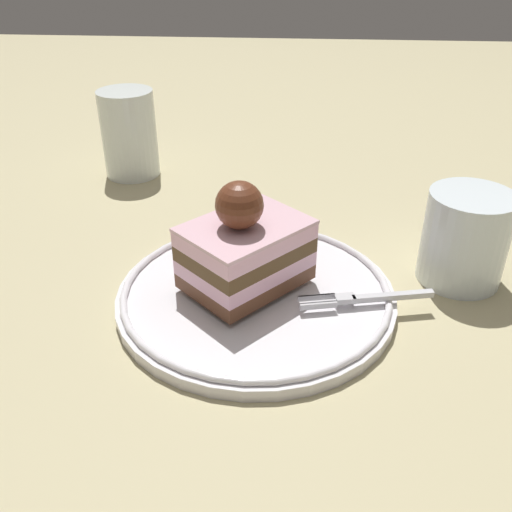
# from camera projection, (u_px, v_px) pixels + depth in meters

# --- Properties ---
(ground_plane) EXTENTS (2.40, 2.40, 0.00)m
(ground_plane) POSITION_uv_depth(u_px,v_px,m) (227.00, 311.00, 0.47)
(ground_plane) COLOR tan
(dessert_plate) EXTENTS (0.24, 0.24, 0.02)m
(dessert_plate) POSITION_uv_depth(u_px,v_px,m) (256.00, 294.00, 0.48)
(dessert_plate) COLOR white
(dessert_plate) RESTS_ON ground_plane
(cake_slice) EXTENTS (0.12, 0.12, 0.09)m
(cake_slice) POSITION_uv_depth(u_px,v_px,m) (245.00, 248.00, 0.46)
(cake_slice) COLOR brown
(cake_slice) RESTS_ON dessert_plate
(fork) EXTENTS (0.03, 0.11, 0.00)m
(fork) POSITION_uv_depth(u_px,v_px,m) (363.00, 299.00, 0.46)
(fork) COLOR silver
(fork) RESTS_ON dessert_plate
(drink_glass_near) EXTENTS (0.07, 0.07, 0.08)m
(drink_glass_near) POSITION_uv_depth(u_px,v_px,m) (464.00, 241.00, 0.49)
(drink_glass_near) COLOR silver
(drink_glass_near) RESTS_ON ground_plane
(drink_glass_far) EXTENTS (0.07, 0.07, 0.11)m
(drink_glass_far) POSITION_uv_depth(u_px,v_px,m) (130.00, 138.00, 0.69)
(drink_glass_far) COLOR white
(drink_glass_far) RESTS_ON ground_plane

